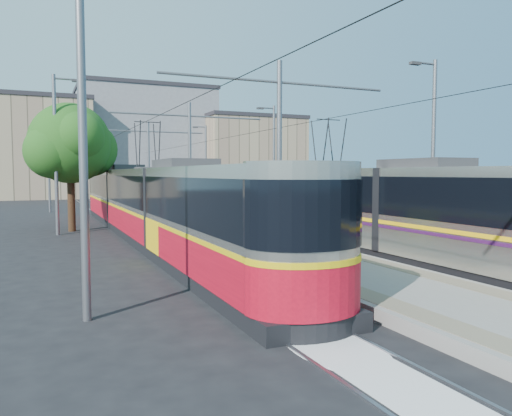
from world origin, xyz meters
name	(u,v)px	position (x,y,z in m)	size (l,w,h in m)	color
ground	(430,306)	(0.00, 0.00, 0.00)	(160.00, 160.00, 0.00)	black
platform	(206,227)	(0.00, 17.00, 0.15)	(4.00, 50.00, 0.30)	gray
tactile_strip_left	(180,226)	(-1.45, 17.00, 0.30)	(0.70, 50.00, 0.01)	gray
tactile_strip_right	(231,224)	(1.45, 17.00, 0.30)	(0.70, 50.00, 0.01)	gray
rails	(206,230)	(0.00, 17.00, 0.02)	(8.71, 70.00, 0.03)	gray
track_arrow	(388,379)	(-3.60, -3.00, 0.01)	(1.20, 5.00, 0.01)	silver
tram_left	(148,203)	(-3.60, 14.64, 1.71)	(2.43, 31.86, 5.50)	black
tram_right	(328,201)	(3.60, 10.32, 1.86)	(2.43, 30.42, 5.50)	black
catenary	(223,144)	(0.00, 14.15, 4.52)	(9.20, 70.00, 7.00)	slate
street_lamps	(185,156)	(0.00, 21.00, 4.18)	(15.18, 38.22, 8.00)	slate
shelter	(218,202)	(0.17, 15.44, 1.64)	(0.86, 1.24, 2.56)	black
tree	(75,145)	(-6.46, 19.58, 4.61)	(4.69, 4.34, 6.82)	#382314
building_left	(22,148)	(-10.00, 60.00, 6.24)	(16.32, 12.24, 12.46)	tan
building_centre	(144,142)	(6.00, 64.00, 7.62)	(18.36, 14.28, 15.23)	gray
building_right	(250,156)	(20.00, 58.00, 5.64)	(14.28, 10.20, 11.26)	tan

